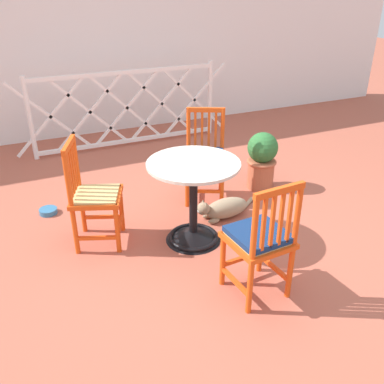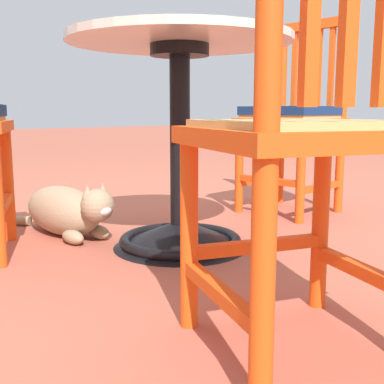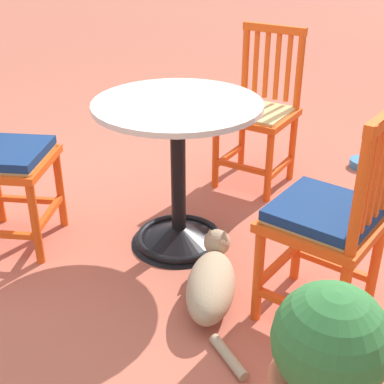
{
  "view_description": "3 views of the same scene",
  "coord_description": "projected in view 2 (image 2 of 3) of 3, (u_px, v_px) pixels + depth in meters",
  "views": [
    {
      "loc": [
        -1.38,
        -2.69,
        2.05
      ],
      "look_at": [
        -0.07,
        0.22,
        0.42
      ],
      "focal_mm": 39.52,
      "sensor_mm": 36.0,
      "label": 1
    },
    {
      "loc": [
        -1.4,
        1.22,
        0.48
      ],
      "look_at": [
        -0.11,
        0.1,
        0.2
      ],
      "focal_mm": 45.63,
      "sensor_mm": 36.0,
      "label": 2
    },
    {
      "loc": [
        2.11,
        0.61,
        1.46
      ],
      "look_at": [
        0.02,
        0.23,
        0.35
      ],
      "focal_mm": 49.86,
      "sensor_mm": 36.0,
      "label": 3
    }
  ],
  "objects": [
    {
      "name": "orange_chair_near_fence",
      "position": [
        310.0,
        137.0,
        0.91
      ],
      "size": [
        0.52,
        0.52,
        0.91
      ],
      "color": "#E04C14",
      "rests_on": "ground_plane"
    },
    {
      "name": "cafe_table",
      "position": [
        180.0,
        168.0,
        1.71
      ],
      "size": [
        0.76,
        0.76,
        0.73
      ],
      "color": "black",
      "rests_on": "ground_plane"
    },
    {
      "name": "ground_plane",
      "position": [
        192.0,
        235.0,
        1.91
      ],
      "size": [
        24.0,
        24.0,
        0.0
      ],
      "primitive_type": "plane",
      "color": "#AD5642"
    },
    {
      "name": "tabby_cat",
      "position": [
        67.0,
        212.0,
        1.9
      ],
      "size": [
        0.72,
        0.31,
        0.23
      ],
      "color": "#9E896B",
      "rests_on": "ground_plane"
    },
    {
      "name": "orange_chair_tucked_in",
      "position": [
        294.0,
        119.0,
        2.3
      ],
      "size": [
        0.43,
        0.43,
        0.91
      ],
      "color": "#E04C14",
      "rests_on": "ground_plane"
    }
  ]
}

